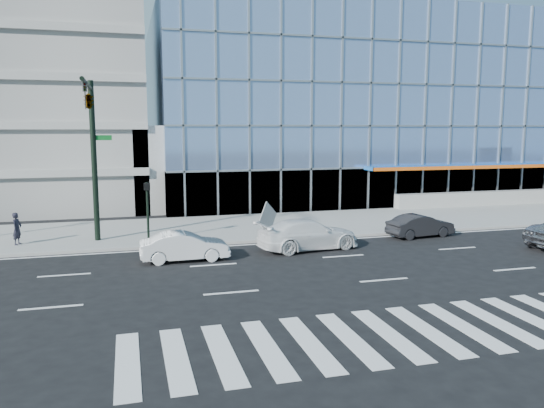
{
  "coord_description": "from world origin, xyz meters",
  "views": [
    {
      "loc": [
        -9.44,
        -21.99,
        5.81
      ],
      "look_at": [
        -2.57,
        3.0,
        2.11
      ],
      "focal_mm": 35.0,
      "sensor_mm": 36.0,
      "label": 1
    }
  ],
  "objects_px": {
    "pedestrian": "(17,229)",
    "tilted_panel": "(268,218)",
    "dark_sedan": "(420,226)",
    "white_suv": "(308,234)",
    "white_sedan": "(185,246)",
    "traffic_signal": "(90,121)",
    "ped_signal_post": "(147,202)"
  },
  "relations": [
    {
      "from": "white_sedan",
      "to": "tilted_panel",
      "type": "height_order",
      "value": "tilted_panel"
    },
    {
      "from": "white_sedan",
      "to": "tilted_panel",
      "type": "distance_m",
      "value": 6.21
    },
    {
      "from": "white_suv",
      "to": "pedestrian",
      "type": "relative_size",
      "value": 3.18
    },
    {
      "from": "white_sedan",
      "to": "pedestrian",
      "type": "xyz_separation_m",
      "value": [
        -7.64,
        4.79,
        0.3
      ]
    },
    {
      "from": "traffic_signal",
      "to": "dark_sedan",
      "type": "height_order",
      "value": "traffic_signal"
    },
    {
      "from": "traffic_signal",
      "to": "dark_sedan",
      "type": "bearing_deg",
      "value": -5.36
    },
    {
      "from": "white_suv",
      "to": "dark_sedan",
      "type": "relative_size",
      "value": 1.36
    },
    {
      "from": "white_suv",
      "to": "white_sedan",
      "type": "xyz_separation_m",
      "value": [
        -6.0,
        -0.67,
        -0.09
      ]
    },
    {
      "from": "white_sedan",
      "to": "dark_sedan",
      "type": "xyz_separation_m",
      "value": [
        12.83,
        1.87,
        -0.03
      ]
    },
    {
      "from": "traffic_signal",
      "to": "white_sedan",
      "type": "distance_m",
      "value": 7.59
    },
    {
      "from": "traffic_signal",
      "to": "pedestrian",
      "type": "xyz_separation_m",
      "value": [
        -3.74,
        1.34,
        -5.22
      ]
    },
    {
      "from": "white_suv",
      "to": "white_sedan",
      "type": "bearing_deg",
      "value": 88.45
    },
    {
      "from": "pedestrian",
      "to": "traffic_signal",
      "type": "bearing_deg",
      "value": -90.55
    },
    {
      "from": "traffic_signal",
      "to": "pedestrian",
      "type": "bearing_deg",
      "value": 160.2
    },
    {
      "from": "white_sedan",
      "to": "pedestrian",
      "type": "distance_m",
      "value": 9.02
    },
    {
      "from": "white_sedan",
      "to": "tilted_panel",
      "type": "xyz_separation_m",
      "value": [
        4.83,
        3.87,
        0.42
      ]
    },
    {
      "from": "tilted_panel",
      "to": "ped_signal_post",
      "type": "bearing_deg",
      "value": 136.92
    },
    {
      "from": "dark_sedan",
      "to": "white_suv",
      "type": "bearing_deg",
      "value": 92.78
    },
    {
      "from": "traffic_signal",
      "to": "white_sedan",
      "type": "xyz_separation_m",
      "value": [
        3.91,
        -3.44,
        -5.52
      ]
    },
    {
      "from": "dark_sedan",
      "to": "tilted_panel",
      "type": "xyz_separation_m",
      "value": [
        -8.0,
        2.0,
        0.45
      ]
    },
    {
      "from": "pedestrian",
      "to": "tilted_panel",
      "type": "relative_size",
      "value": 1.22
    },
    {
      "from": "dark_sedan",
      "to": "tilted_panel",
      "type": "bearing_deg",
      "value": 68.78
    },
    {
      "from": "dark_sedan",
      "to": "pedestrian",
      "type": "distance_m",
      "value": 20.68
    },
    {
      "from": "pedestrian",
      "to": "tilted_panel",
      "type": "bearing_deg",
      "value": -74.94
    },
    {
      "from": "traffic_signal",
      "to": "dark_sedan",
      "type": "xyz_separation_m",
      "value": [
        16.74,
        -1.57,
        -5.56
      ]
    },
    {
      "from": "white_suv",
      "to": "white_sedan",
      "type": "height_order",
      "value": "white_suv"
    },
    {
      "from": "pedestrian",
      "to": "dark_sedan",
      "type": "bearing_deg",
      "value": -78.85
    },
    {
      "from": "traffic_signal",
      "to": "ped_signal_post",
      "type": "distance_m",
      "value": 4.75
    },
    {
      "from": "tilted_panel",
      "to": "traffic_signal",
      "type": "bearing_deg",
      "value": 139.22
    },
    {
      "from": "dark_sedan",
      "to": "pedestrian",
      "type": "relative_size",
      "value": 2.33
    },
    {
      "from": "traffic_signal",
      "to": "white_sedan",
      "type": "relative_size",
      "value": 2.06
    },
    {
      "from": "traffic_signal",
      "to": "dark_sedan",
      "type": "relative_size",
      "value": 2.16
    }
  ]
}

